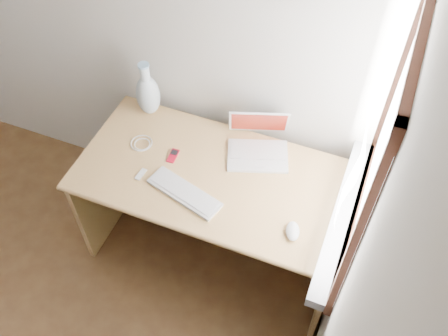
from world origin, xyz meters
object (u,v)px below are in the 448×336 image
at_px(vase, 148,94).
at_px(external_keyboard, 184,193).
at_px(desk, 221,188).
at_px(laptop, 261,145).

bearing_deg(vase, external_keyboard, -47.39).
distance_m(desk, laptop, 0.34).
xyz_separation_m(desk, laptop, (0.16, 0.15, 0.26)).
distance_m(laptop, vase, 0.68).
height_order(laptop, vase, vase).
relative_size(desk, vase, 4.18).
bearing_deg(laptop, desk, -156.63).
distance_m(desk, vase, 0.65).
distance_m(external_keyboard, vase, 0.62).
bearing_deg(laptop, vase, 156.42).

